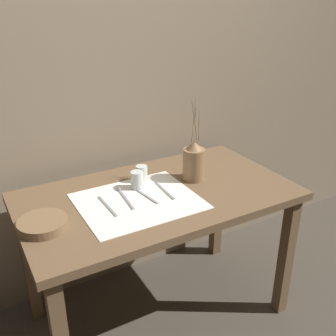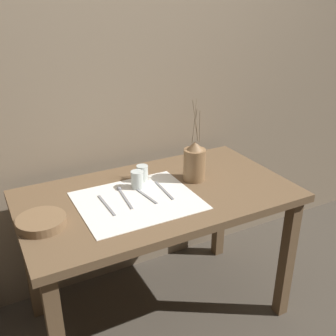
# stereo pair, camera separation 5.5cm
# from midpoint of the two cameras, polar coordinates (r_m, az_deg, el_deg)

# --- Properties ---
(ground_plane) EXTENTS (12.00, 12.00, 0.00)m
(ground_plane) POSITION_cam_midpoint_polar(r_m,az_deg,el_deg) (2.37, -0.57, -20.10)
(ground_plane) COLOR #473F35
(stone_wall_back) EXTENTS (7.00, 0.06, 2.40)m
(stone_wall_back) POSITION_cam_midpoint_polar(r_m,az_deg,el_deg) (2.19, -6.62, 12.00)
(stone_wall_back) COLOR gray
(stone_wall_back) RESTS_ON ground_plane
(wooden_table) EXTENTS (1.33, 0.74, 0.76)m
(wooden_table) POSITION_cam_midpoint_polar(r_m,az_deg,el_deg) (1.97, -0.65, -6.15)
(wooden_table) COLOR brown
(wooden_table) RESTS_ON ground_plane
(linen_cloth) EXTENTS (0.55, 0.46, 0.00)m
(linen_cloth) POSITION_cam_midpoint_polar(r_m,az_deg,el_deg) (1.85, -3.61, -4.74)
(linen_cloth) COLOR white
(linen_cloth) RESTS_ON wooden_table
(pitcher_with_flowers) EXTENTS (0.11, 0.11, 0.43)m
(pitcher_with_flowers) POSITION_cam_midpoint_polar(r_m,az_deg,el_deg) (2.02, 4.64, 0.85)
(pitcher_with_flowers) COLOR olive
(pitcher_with_flowers) RESTS_ON wooden_table
(wooden_bowl) EXTENTS (0.21, 0.21, 0.04)m
(wooden_bowl) POSITION_cam_midpoint_polar(r_m,az_deg,el_deg) (1.72, -17.03, -7.49)
(wooden_bowl) COLOR brown
(wooden_bowl) RESTS_ON wooden_table
(glass_tumbler_near) EXTENTS (0.06, 0.06, 0.09)m
(glass_tumbler_near) POSITION_cam_midpoint_polar(r_m,az_deg,el_deg) (1.95, -3.69, -1.68)
(glass_tumbler_near) COLOR silver
(glass_tumbler_near) RESTS_ON wooden_table
(glass_tumbler_far) EXTENTS (0.06, 0.06, 0.08)m
(glass_tumbler_far) POSITION_cam_midpoint_polar(r_m,az_deg,el_deg) (2.02, -2.97, -0.76)
(glass_tumbler_far) COLOR silver
(glass_tumbler_far) RESTS_ON wooden_table
(fork_outer) EXTENTS (0.02, 0.21, 0.00)m
(fork_outer) POSITION_cam_midpoint_polar(r_m,az_deg,el_deg) (1.82, -8.08, -5.36)
(fork_outer) COLOR gray
(fork_outer) RESTS_ON wooden_table
(spoon_outer) EXTENTS (0.04, 0.22, 0.02)m
(spoon_outer) POSITION_cam_midpoint_polar(r_m,az_deg,el_deg) (1.91, -5.92, -3.60)
(spoon_outer) COLOR gray
(spoon_outer) RESTS_ON wooden_table
(spoon_inner) EXTENTS (0.05, 0.22, 0.02)m
(spoon_inner) POSITION_cam_midpoint_polar(r_m,az_deg,el_deg) (1.93, -3.54, -3.20)
(spoon_inner) COLOR gray
(spoon_inner) RESTS_ON wooden_table
(knife_center) EXTENTS (0.02, 0.21, 0.00)m
(knife_center) POSITION_cam_midpoint_polar(r_m,az_deg,el_deg) (1.93, 0.27, -3.28)
(knife_center) COLOR gray
(knife_center) RESTS_ON wooden_table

